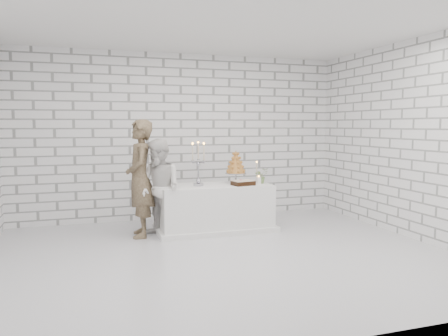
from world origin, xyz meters
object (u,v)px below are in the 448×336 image
at_px(candelabra, 198,164).
at_px(cake_table, 215,208).
at_px(groom, 140,178).
at_px(croquembouche, 236,167).
at_px(bride, 159,189).

bearing_deg(candelabra, cake_table, 8.31).
xyz_separation_m(groom, croquembouche, (1.59, 0.12, 0.12)).
distance_m(cake_table, groom, 1.31).
xyz_separation_m(cake_table, bride, (-0.94, -0.19, 0.38)).
height_order(groom, bride, groom).
relative_size(cake_table, groom, 1.00).
bearing_deg(bride, croquembouche, 70.67).
distance_m(cake_table, bride, 1.03).
relative_size(cake_table, croquembouche, 3.29).
relative_size(groom, bride, 1.20).
distance_m(candelabra, croquembouche, 0.70).
height_order(groom, croquembouche, groom).
relative_size(cake_table, candelabra, 2.54).
xyz_separation_m(bride, candelabra, (0.65, 0.15, 0.35)).
bearing_deg(cake_table, candelabra, -171.69).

